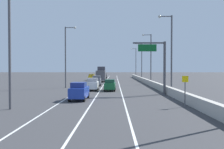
% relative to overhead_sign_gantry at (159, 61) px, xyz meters
% --- Properties ---
extents(ground_plane, '(320.00, 320.00, 0.00)m').
position_rel_overhead_sign_gantry_xyz_m(ground_plane, '(-6.78, 34.45, -4.73)').
color(ground_plane, '#38383A').
extents(lane_stripe_left, '(0.16, 130.00, 0.00)m').
position_rel_overhead_sign_gantry_xyz_m(lane_stripe_left, '(-12.28, 25.45, -4.73)').
color(lane_stripe_left, silver).
rests_on(lane_stripe_left, ground_plane).
extents(lane_stripe_center, '(0.16, 130.00, 0.00)m').
position_rel_overhead_sign_gantry_xyz_m(lane_stripe_center, '(-8.78, 25.45, -4.73)').
color(lane_stripe_center, silver).
rests_on(lane_stripe_center, ground_plane).
extents(lane_stripe_right, '(0.16, 130.00, 0.00)m').
position_rel_overhead_sign_gantry_xyz_m(lane_stripe_right, '(-5.28, 25.45, -4.73)').
color(lane_stripe_right, silver).
rests_on(lane_stripe_right, ground_plane).
extents(jersey_barrier_right, '(0.60, 120.00, 1.10)m').
position_rel_overhead_sign_gantry_xyz_m(jersey_barrier_right, '(1.34, 10.45, -4.18)').
color(jersey_barrier_right, '#B2ADA3').
rests_on(jersey_barrier_right, ground_plane).
extents(overhead_sign_gantry, '(4.68, 0.36, 7.50)m').
position_rel_overhead_sign_gantry_xyz_m(overhead_sign_gantry, '(0.00, 0.00, 0.00)').
color(overhead_sign_gantry, '#47474C').
rests_on(overhead_sign_gantry, ground_plane).
extents(speed_advisory_sign, '(0.60, 0.11, 3.00)m').
position_rel_overhead_sign_gantry_xyz_m(speed_advisory_sign, '(0.44, -11.47, -2.96)').
color(speed_advisory_sign, '#4C4C51').
rests_on(speed_advisory_sign, ground_plane).
extents(lamp_post_right_second, '(2.14, 0.44, 11.60)m').
position_rel_overhead_sign_gantry_xyz_m(lamp_post_right_second, '(1.88, 1.80, 1.84)').
color(lamp_post_right_second, '#4C4C51').
rests_on(lamp_post_right_second, ground_plane).
extents(lamp_post_right_third, '(2.14, 0.44, 11.60)m').
position_rel_overhead_sign_gantry_xyz_m(lamp_post_right_third, '(1.82, 22.57, 1.84)').
color(lamp_post_right_third, '#4C4C51').
rests_on(lamp_post_right_third, ground_plane).
extents(lamp_post_right_fourth, '(2.14, 0.44, 11.60)m').
position_rel_overhead_sign_gantry_xyz_m(lamp_post_right_fourth, '(1.95, 43.34, 1.84)').
color(lamp_post_right_fourth, '#4C4C51').
rests_on(lamp_post_right_fourth, ground_plane).
extents(lamp_post_right_fifth, '(2.14, 0.44, 11.60)m').
position_rel_overhead_sign_gantry_xyz_m(lamp_post_right_fifth, '(1.89, 64.10, 1.84)').
color(lamp_post_right_fifth, '#4C4C51').
rests_on(lamp_post_right_fifth, ground_plane).
extents(lamp_post_left_near, '(2.14, 0.44, 11.60)m').
position_rel_overhead_sign_gantry_xyz_m(lamp_post_left_near, '(-15.61, -12.96, 1.84)').
color(lamp_post_left_near, '#4C4C51').
rests_on(lamp_post_left_near, ground_plane).
extents(lamp_post_left_mid, '(2.14, 0.44, 11.60)m').
position_rel_overhead_sign_gantry_xyz_m(lamp_post_left_mid, '(-15.38, 11.96, 1.84)').
color(lamp_post_left_mid, '#4C4C51').
rests_on(lamp_post_left_mid, ground_plane).
extents(car_white_0, '(1.92, 4.06, 2.10)m').
position_rel_overhead_sign_gantry_xyz_m(car_white_0, '(-10.02, 6.40, -3.69)').
color(car_white_0, white).
rests_on(car_white_0, ground_plane).
extents(car_blue_1, '(1.98, 4.53, 2.10)m').
position_rel_overhead_sign_gantry_xyz_m(car_blue_1, '(-10.50, -6.15, -3.68)').
color(car_blue_1, '#1E389E').
rests_on(car_blue_1, ground_plane).
extents(car_black_2, '(1.93, 4.26, 1.93)m').
position_rel_overhead_sign_gantry_xyz_m(car_black_2, '(-10.09, 55.44, -3.76)').
color(car_black_2, black).
rests_on(car_black_2, ground_plane).
extents(car_gray_3, '(1.97, 4.63, 2.14)m').
position_rel_overhead_sign_gantry_xyz_m(car_gray_3, '(-10.18, 18.20, -3.66)').
color(car_gray_3, slate).
rests_on(car_gray_3, ground_plane).
extents(car_yellow_4, '(1.94, 4.07, 1.90)m').
position_rel_overhead_sign_gantry_xyz_m(car_yellow_4, '(-13.42, 42.76, -3.78)').
color(car_yellow_4, gold).
rests_on(car_yellow_4, ground_plane).
extents(car_green_5, '(1.93, 4.54, 1.91)m').
position_rel_overhead_sign_gantry_xyz_m(car_green_5, '(-7.09, 6.03, -3.78)').
color(car_green_5, '#196033').
rests_on(car_green_5, ground_plane).
extents(box_truck, '(2.50, 8.34, 4.19)m').
position_rel_overhead_sign_gantry_xyz_m(box_truck, '(-10.03, 33.90, -2.81)').
color(box_truck, '#4C4C51').
rests_on(box_truck, ground_plane).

